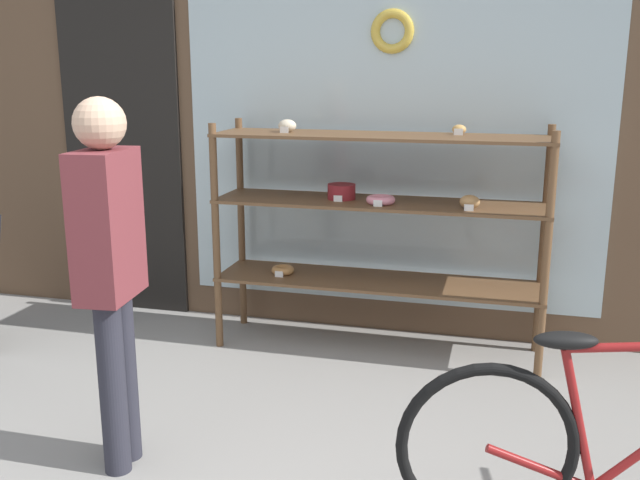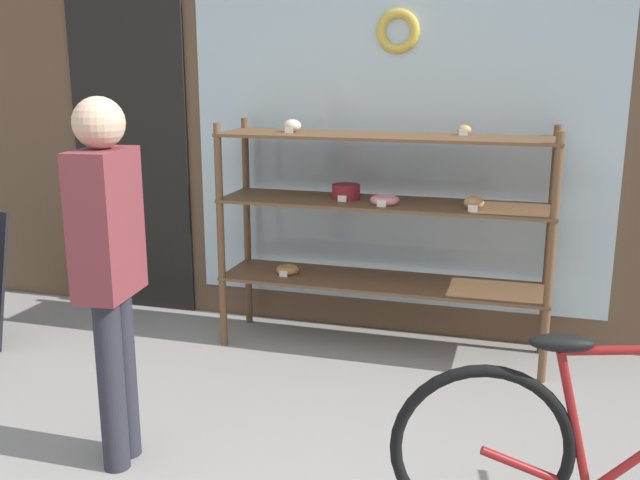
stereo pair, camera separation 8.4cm
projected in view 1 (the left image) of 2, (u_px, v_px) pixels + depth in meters
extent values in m
cube|color=brown|center=(360.00, 61.00, 4.29)|extent=(5.71, 0.08, 3.36)
cube|color=silver|center=(390.00, 151.00, 4.32)|extent=(2.57, 0.02, 1.90)
cube|color=black|center=(124.00, 158.00, 4.79)|extent=(0.84, 0.03, 2.10)
torus|color=gold|center=(392.00, 31.00, 4.14)|extent=(0.26, 0.06, 0.26)
cylinder|color=brown|center=(216.00, 239.00, 4.17)|extent=(0.04, 0.04, 1.34)
cylinder|color=brown|center=(546.00, 260.00, 3.71)|extent=(0.04, 0.04, 1.34)
cylinder|color=brown|center=(241.00, 224.00, 4.56)|extent=(0.04, 0.04, 1.34)
cylinder|color=brown|center=(543.00, 242.00, 4.10)|extent=(0.04, 0.04, 1.34)
cube|color=brown|center=(377.00, 281.00, 4.19)|extent=(1.90, 0.45, 0.02)
cube|color=brown|center=(379.00, 203.00, 4.08)|extent=(1.90, 0.45, 0.02)
cube|color=brown|center=(380.00, 136.00, 3.99)|extent=(1.90, 0.45, 0.02)
ellipsoid|color=beige|center=(287.00, 126.00, 4.13)|extent=(0.11, 0.09, 0.07)
cube|color=white|center=(284.00, 130.00, 4.07)|extent=(0.05, 0.00, 0.04)
torus|color=#B27A42|center=(283.00, 270.00, 4.31)|extent=(0.14, 0.14, 0.05)
cube|color=white|center=(279.00, 274.00, 4.24)|extent=(0.05, 0.00, 0.04)
ellipsoid|color=tan|center=(459.00, 129.00, 3.99)|extent=(0.08, 0.07, 0.05)
cube|color=white|center=(458.00, 132.00, 3.95)|extent=(0.05, 0.00, 0.04)
cylinder|color=maroon|center=(341.00, 192.00, 4.14)|extent=(0.16, 0.16, 0.09)
cube|color=white|center=(338.00, 199.00, 4.07)|extent=(0.05, 0.00, 0.04)
torus|color=pink|center=(381.00, 200.00, 4.00)|extent=(0.16, 0.16, 0.05)
cube|color=white|center=(378.00, 203.00, 3.92)|extent=(0.05, 0.00, 0.04)
ellipsoid|color=#AD7F4C|center=(470.00, 202.00, 3.86)|extent=(0.11, 0.09, 0.08)
cube|color=white|center=(469.00, 208.00, 3.80)|extent=(0.05, 0.00, 0.04)
torus|color=black|center=(487.00, 448.00, 2.55)|extent=(0.65, 0.17, 0.65)
cylinder|color=maroon|center=(579.00, 420.00, 2.50)|extent=(0.17, 0.06, 0.54)
cylinder|color=maroon|center=(539.00, 468.00, 2.55)|extent=(0.39, 0.11, 0.18)
ellipsoid|color=black|center=(566.00, 340.00, 2.43)|extent=(0.23, 0.13, 0.06)
cylinder|color=#282833|center=(113.00, 388.00, 2.91)|extent=(0.11, 0.11, 0.75)
cylinder|color=#282833|center=(124.00, 377.00, 3.02)|extent=(0.11, 0.11, 0.75)
cube|color=brown|center=(107.00, 225.00, 2.80)|extent=(0.21, 0.34, 0.59)
sphere|color=tan|center=(99.00, 123.00, 2.71)|extent=(0.20, 0.20, 0.20)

